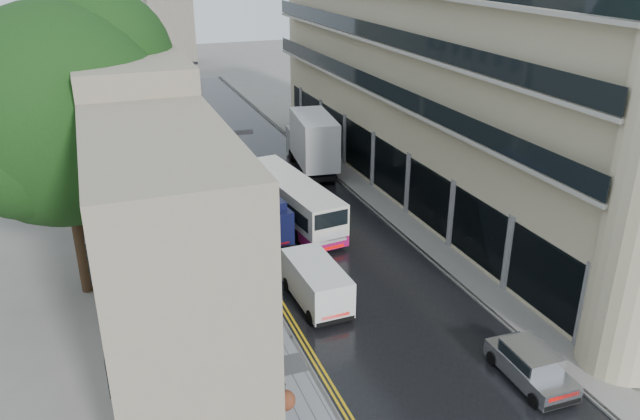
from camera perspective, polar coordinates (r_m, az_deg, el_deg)
road at (r=40.66m, az=-2.99°, el=0.84°), size 9.00×85.00×0.02m
left_sidewalk at (r=39.43m, az=-11.12°, el=-0.23°), size 2.70×85.00×0.12m
right_sidewalk at (r=42.45m, az=3.97°, el=1.87°), size 1.80×85.00×0.12m
old_shop_row at (r=39.62m, az=-17.60°, el=8.32°), size 4.50×56.00×12.00m
modern_block at (r=41.46m, az=11.41°, el=10.98°), size 8.00×40.00×14.00m
tree_near at (r=29.70m, az=-22.25°, el=4.87°), size 10.56×10.56×13.89m
tree_far at (r=42.46m, az=-21.66°, el=9.03°), size 9.24×9.24×12.46m
cream_bus at (r=34.39m, az=-2.18°, el=-0.98°), size 3.40×9.99×2.67m
white_lorry at (r=43.68m, az=-1.68°, el=5.46°), size 3.50×8.41×4.28m
silver_hatchback at (r=24.38m, az=19.18°, el=-15.32°), size 1.72×3.80×1.41m
white_van at (r=27.31m, az=-0.83°, el=-8.58°), size 2.03×4.51×2.02m
navy_van at (r=33.37m, az=-6.18°, el=-1.79°), size 2.81×5.66×2.77m
pedestrian at (r=33.91m, az=-10.57°, el=-2.40°), size 0.75×0.62×1.77m
lamp_post_near at (r=27.85m, az=-7.55°, el=-0.89°), size 0.92×0.29×8.05m
lamp_post_far at (r=45.54m, az=-11.80°, el=8.18°), size 0.90×0.39×7.85m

